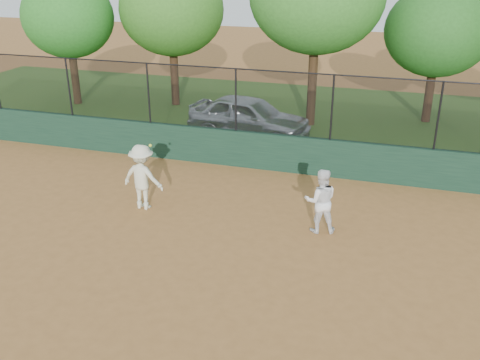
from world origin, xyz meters
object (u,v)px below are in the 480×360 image
(player_second, at_px, (321,201))
(tree_0, at_px, (68,17))
(parked_car, at_px, (249,117))
(tree_1, at_px, (171,10))
(tree_3, at_px, (438,31))
(player_main, at_px, (142,177))

(player_second, bearing_deg, tree_0, -50.66)
(player_second, bearing_deg, parked_car, -75.81)
(tree_0, height_order, tree_1, tree_1)
(tree_0, relative_size, tree_3, 1.04)
(tree_3, bearing_deg, player_main, -124.78)
(tree_0, distance_m, tree_3, 15.46)
(player_second, height_order, tree_3, tree_3)
(tree_1, bearing_deg, tree_0, -165.42)
(parked_car, xyz_separation_m, tree_1, (-4.53, 3.54, 3.39))
(tree_0, distance_m, tree_1, 4.57)
(player_second, distance_m, tree_3, 11.37)
(player_second, bearing_deg, player_main, -14.43)
(tree_0, bearing_deg, tree_1, 14.58)
(player_second, xyz_separation_m, player_main, (-4.79, -0.08, 0.07))
(player_second, xyz_separation_m, tree_1, (-8.26, 10.13, 3.34))
(player_main, distance_m, tree_1, 11.26)
(player_main, distance_m, tree_3, 13.38)
(player_second, height_order, tree_0, tree_0)
(tree_1, bearing_deg, tree_3, 2.94)
(player_second, xyz_separation_m, tree_0, (-12.67, 8.98, 3.00))
(parked_car, xyz_separation_m, tree_3, (6.42, 4.10, 2.84))
(parked_car, relative_size, tree_0, 0.82)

